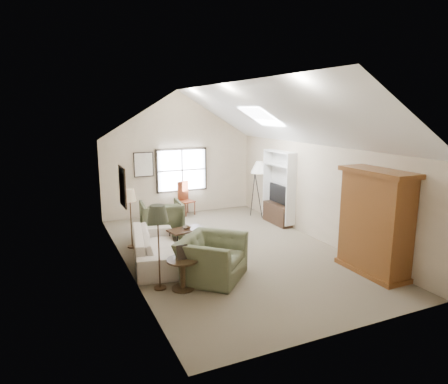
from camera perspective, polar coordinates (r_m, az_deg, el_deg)
name	(u,v)px	position (r m, az deg, el deg)	size (l,w,h in m)	color
room_shell	(231,118)	(9.25, 1.04, 10.56)	(5.01, 8.01, 4.00)	brown
window	(182,170)	(13.12, -6.04, 3.14)	(1.72, 0.08, 1.42)	black
skylight	(261,116)	(10.65, 5.36, 10.73)	(0.80, 1.20, 0.52)	white
wall_art	(134,175)	(10.64, -12.76, 2.42)	(1.97, 3.71, 0.88)	black
armoire	(375,222)	(8.87, 20.81, -4.08)	(0.60, 1.50, 2.20)	brown
tv_alcove	(279,186)	(12.00, 7.84, 0.83)	(0.32, 1.30, 2.10)	white
media_console	(277,214)	(12.18, 7.65, -3.10)	(0.34, 1.18, 0.60)	#382316
tv_panel	(278,194)	(12.04, 7.73, -0.25)	(0.05, 0.90, 0.55)	black
sofa	(156,247)	(9.22, -9.70, -7.71)	(2.43, 0.95, 0.71)	silver
armchair_near	(212,258)	(8.23, -1.76, -9.39)	(1.33, 1.16, 0.86)	#545A3F
armchair_far	(162,219)	(10.93, -8.90, -3.83)	(1.05, 1.08, 0.98)	#565C40
coffee_table	(187,238)	(10.15, -5.34, -6.50)	(0.90, 0.50, 0.46)	#3B2118
bowl	(187,228)	(10.07, -5.37, -5.11)	(0.22, 0.22, 0.05)	#3C2C18
side_table	(183,274)	(7.83, -5.90, -11.59)	(0.61, 0.61, 0.61)	#3E2D19
side_chair	(187,198)	(13.06, -5.35, -0.92)	(0.42, 0.42, 1.09)	brown
tripod_lamp	(259,189)	(12.79, 4.99, 0.47)	(0.53, 0.53, 1.82)	silver
dark_lamp	(159,247)	(7.71, -9.31, -7.75)	(0.41, 0.41, 1.69)	#282C1F
tan_lamp	(131,218)	(10.16, -13.16, -3.62)	(0.30, 0.30, 1.52)	tan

